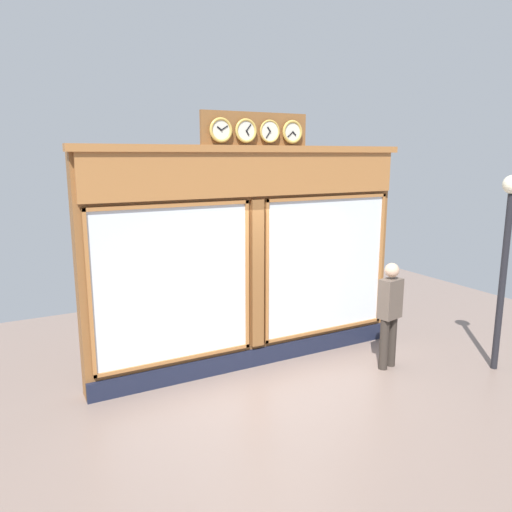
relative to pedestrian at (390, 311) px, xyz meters
name	(u,v)px	position (x,y,z in m)	size (l,w,h in m)	color
ground_plane	(375,457)	(1.79, 1.75, -0.93)	(14.00, 14.00, 0.00)	#7A665B
shop_facade	(252,257)	(1.79, -1.18, 0.82)	(5.33, 0.42, 3.91)	brown
pedestrian	(390,311)	(0.00, 0.00, 0.00)	(0.40, 0.29, 1.69)	#312A24
street_lamp	(507,241)	(-1.46, 0.84, 1.11)	(0.28, 0.28, 3.02)	black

